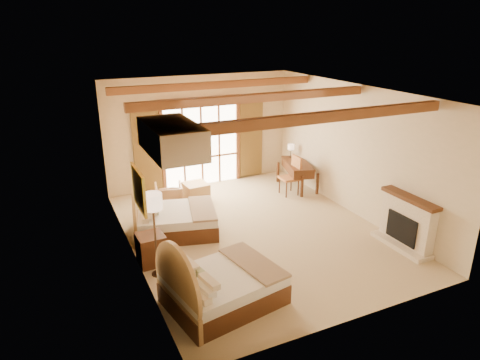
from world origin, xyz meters
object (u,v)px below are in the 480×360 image
armchair (169,196)px  desk (297,174)px  bed_far (170,219)px  nightstand (151,249)px  bed_near (216,286)px

armchair → desk: size_ratio=0.45×
bed_far → nightstand: 1.30m
nightstand → desk: (4.88, 2.36, 0.10)m
bed_far → nightstand: bearing=-108.4°
bed_near → armchair: 4.39m
bed_far → desk: (4.18, 1.27, 0.05)m
armchair → nightstand: bearing=79.3°
bed_far → desk: bearing=31.3°
bed_near → nightstand: 1.92m
bed_near → armchair: (0.43, 4.37, -0.05)m
bed_near → armchair: bed_near is taller
nightstand → armchair: size_ratio=0.90×
nightstand → desk: 5.42m
armchair → desk: (3.78, -0.21, 0.10)m
bed_far → armchair: size_ratio=3.06×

